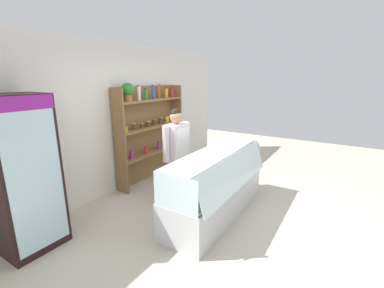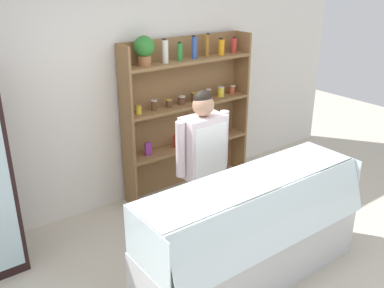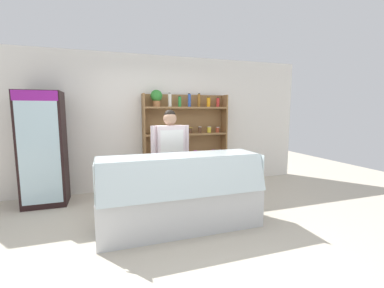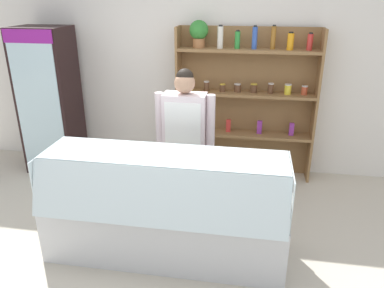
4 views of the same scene
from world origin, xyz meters
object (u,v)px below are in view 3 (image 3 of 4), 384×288
object	(u,v)px
shelving_unit	(183,134)
shop_clerk	(170,151)
drinks_fridge	(43,149)
deli_display_case	(181,206)

from	to	relation	value
shelving_unit	shop_clerk	size ratio (longest dim) A/B	1.24
shelving_unit	shop_clerk	bearing A→B (deg)	-116.53
drinks_fridge	deli_display_case	size ratio (longest dim) A/B	0.88
shelving_unit	deli_display_case	bearing A→B (deg)	-107.77
deli_display_case	shop_clerk	distance (m)	1.00
shelving_unit	shop_clerk	distance (m)	1.23
drinks_fridge	shop_clerk	distance (m)	2.15
drinks_fridge	shop_clerk	xyz separation A→B (m)	(1.99, -0.83, -0.01)
shop_clerk	shelving_unit	bearing A→B (deg)	63.47
shop_clerk	drinks_fridge	bearing A→B (deg)	157.43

